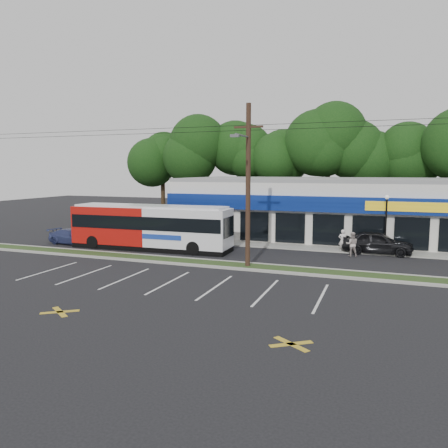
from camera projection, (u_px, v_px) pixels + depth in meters
ground at (197, 267)px, 27.28m from camera, size 120.00×120.00×0.00m
grass_strip at (203, 263)px, 28.20m from camera, size 40.00×1.60×0.12m
curb_south at (198, 265)px, 27.41m from camera, size 40.00×0.25×0.14m
curb_north at (208, 260)px, 28.99m from camera, size 40.00×0.25×0.14m
sidewalk at (302, 247)px, 33.93m from camera, size 32.00×2.20×0.10m
strip_mall at (322, 207)px, 39.88m from camera, size 25.00×12.55×5.30m
utility_pole at (245, 180)px, 26.50m from camera, size 50.00×2.77×10.00m
lamp_post at (386, 217)px, 31.36m from camera, size 0.30×0.30×4.25m
tree_line at (322, 149)px, 49.07m from camera, size 46.76×6.76×11.83m
metrobus at (151, 226)px, 33.25m from camera, size 12.63×3.01×3.37m
car_dark at (377, 243)px, 31.49m from camera, size 4.91×2.06×1.66m
car_silver at (119, 236)px, 35.23m from camera, size 4.77×2.42×1.50m
car_blue at (72, 237)px, 35.65m from camera, size 4.34×2.07×1.22m
pedestrian_a at (343, 241)px, 32.32m from camera, size 0.64×0.45×1.67m
pedestrian_b at (352, 244)px, 30.60m from camera, size 0.92×0.76×1.72m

